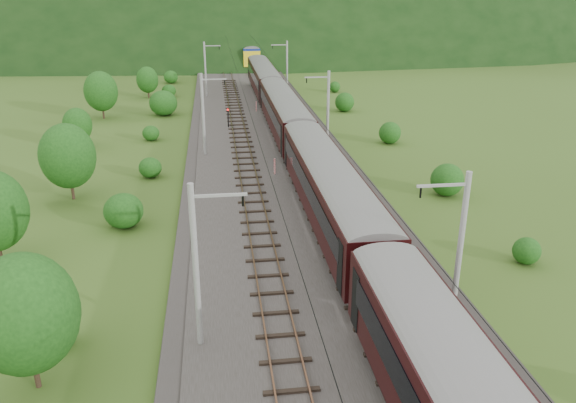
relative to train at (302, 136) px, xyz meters
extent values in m
plane|color=#344C17|center=(-2.40, -24.61, -3.80)|extent=(600.00, 600.00, 0.00)
cube|color=#38332D|center=(-2.40, -14.61, -3.65)|extent=(14.00, 220.00, 0.30)
cube|color=brown|center=(-5.52, -14.61, -3.31)|extent=(0.08, 220.00, 0.15)
cube|color=brown|center=(-4.08, -14.61, -3.31)|extent=(0.08, 220.00, 0.15)
cube|color=black|center=(-4.80, -14.61, -3.44)|extent=(2.40, 220.00, 0.12)
cube|color=brown|center=(-0.72, -14.61, -3.31)|extent=(0.08, 220.00, 0.15)
cube|color=brown|center=(0.72, -14.61, -3.31)|extent=(0.08, 220.00, 0.15)
cube|color=black|center=(0.00, -14.61, -3.44)|extent=(2.40, 220.00, 0.12)
cylinder|color=gray|center=(-8.60, -24.61, 0.50)|extent=(0.28, 0.28, 8.00)
cube|color=gray|center=(-7.40, -24.61, 3.90)|extent=(2.40, 0.12, 0.12)
cylinder|color=black|center=(-6.40, -24.61, 3.60)|extent=(0.10, 0.10, 0.50)
cylinder|color=gray|center=(-8.60, 7.39, 0.50)|extent=(0.28, 0.28, 8.00)
cube|color=gray|center=(-7.40, 7.39, 3.90)|extent=(2.40, 0.12, 0.12)
cylinder|color=black|center=(-6.40, 7.39, 3.60)|extent=(0.10, 0.10, 0.50)
cylinder|color=gray|center=(-8.60, 39.39, 0.50)|extent=(0.28, 0.28, 8.00)
cube|color=gray|center=(-7.40, 39.39, 3.90)|extent=(2.40, 0.12, 0.12)
cylinder|color=black|center=(-6.40, 39.39, 3.60)|extent=(0.10, 0.10, 0.50)
cylinder|color=gray|center=(-8.60, 71.39, 0.50)|extent=(0.28, 0.28, 8.00)
cube|color=gray|center=(-7.40, 71.39, 3.90)|extent=(2.40, 0.12, 0.12)
cylinder|color=black|center=(-6.40, 71.39, 3.60)|extent=(0.10, 0.10, 0.50)
cylinder|color=gray|center=(-8.60, 103.39, 0.50)|extent=(0.28, 0.28, 8.00)
cube|color=gray|center=(-7.40, 103.39, 3.90)|extent=(2.40, 0.12, 0.12)
cylinder|color=black|center=(-6.40, 103.39, 3.60)|extent=(0.10, 0.10, 0.50)
cylinder|color=gray|center=(3.80, -24.61, 0.50)|extent=(0.28, 0.28, 8.00)
cube|color=gray|center=(2.60, -24.61, 3.90)|extent=(2.40, 0.12, 0.12)
cylinder|color=black|center=(1.60, -24.61, 3.60)|extent=(0.10, 0.10, 0.50)
cylinder|color=gray|center=(3.80, 7.39, 0.50)|extent=(0.28, 0.28, 8.00)
cube|color=gray|center=(2.60, 7.39, 3.90)|extent=(2.40, 0.12, 0.12)
cylinder|color=black|center=(1.60, 7.39, 3.60)|extent=(0.10, 0.10, 0.50)
cylinder|color=gray|center=(3.80, 39.39, 0.50)|extent=(0.28, 0.28, 8.00)
cube|color=gray|center=(2.60, 39.39, 3.90)|extent=(2.40, 0.12, 0.12)
cylinder|color=black|center=(1.60, 39.39, 3.60)|extent=(0.10, 0.10, 0.50)
cylinder|color=gray|center=(3.80, 71.39, 0.50)|extent=(0.28, 0.28, 8.00)
cube|color=gray|center=(2.60, 71.39, 3.90)|extent=(2.40, 0.12, 0.12)
cylinder|color=black|center=(1.60, 71.39, 3.60)|extent=(0.10, 0.10, 0.50)
cylinder|color=gray|center=(3.80, 103.39, 0.50)|extent=(0.28, 0.28, 8.00)
cube|color=gray|center=(2.60, 103.39, 3.90)|extent=(2.40, 0.12, 0.12)
cylinder|color=black|center=(1.60, 103.39, 3.60)|extent=(0.10, 0.10, 0.50)
cylinder|color=black|center=(-4.80, -14.61, 3.30)|extent=(0.03, 198.00, 0.03)
cylinder|color=black|center=(0.00, -14.61, 3.30)|extent=(0.03, 198.00, 0.03)
ellipsoid|color=black|center=(-2.40, 235.39, -3.80)|extent=(504.00, 360.00, 244.00)
cube|color=black|center=(0.00, -28.48, -2.74)|extent=(2.39, 3.48, 0.98)
cube|color=black|center=(0.00, -12.12, -0.62)|extent=(3.16, 23.94, 3.26)
cylinder|color=slate|center=(0.00, -12.12, 0.85)|extent=(3.16, 23.82, 3.16)
cube|color=black|center=(-1.60, -12.12, -0.23)|extent=(0.05, 21.07, 1.25)
cube|color=black|center=(1.60, -12.12, -0.23)|extent=(0.05, 21.07, 1.25)
cube|color=black|center=(0.00, -20.50, -2.74)|extent=(2.39, 3.48, 0.98)
cube|color=black|center=(0.00, -3.74, -2.74)|extent=(2.39, 3.48, 0.98)
cube|color=black|center=(0.00, 12.61, -0.62)|extent=(3.16, 23.94, 3.26)
cylinder|color=slate|center=(0.00, 12.61, 0.85)|extent=(3.16, 23.82, 3.16)
cube|color=black|center=(-1.60, 12.61, -0.23)|extent=(0.05, 21.07, 1.25)
cube|color=black|center=(1.60, 12.61, -0.23)|extent=(0.05, 21.07, 1.25)
cube|color=black|center=(0.00, 4.24, -2.74)|extent=(2.39, 3.48, 0.98)
cube|color=black|center=(0.00, 20.99, -2.74)|extent=(2.39, 3.48, 0.98)
cube|color=black|center=(0.00, 37.35, -0.62)|extent=(3.16, 23.94, 3.26)
cylinder|color=slate|center=(0.00, 37.35, 0.85)|extent=(3.16, 23.82, 3.16)
cube|color=black|center=(-1.60, 37.35, -0.23)|extent=(0.05, 21.07, 1.25)
cube|color=black|center=(1.60, 37.35, -0.23)|extent=(0.05, 21.07, 1.25)
cube|color=black|center=(0.00, 28.97, -2.74)|extent=(2.39, 3.48, 0.98)
cube|color=black|center=(0.00, 45.73, -2.74)|extent=(2.39, 3.48, 0.98)
cube|color=navy|center=(0.00, 71.88, -0.62)|extent=(3.16, 19.59, 3.26)
cylinder|color=slate|center=(0.00, 71.88, 0.85)|extent=(3.16, 19.49, 3.16)
cube|color=black|center=(-1.60, 71.88, -0.23)|extent=(0.05, 17.24, 1.25)
cube|color=black|center=(1.60, 71.88, -0.23)|extent=(0.05, 17.24, 1.25)
cube|color=black|center=(0.00, 65.02, -2.74)|extent=(2.39, 3.48, 0.98)
cube|color=black|center=(0.00, 78.73, -2.74)|extent=(2.39, 3.48, 0.98)
cube|color=yellow|center=(0.00, 81.47, -0.84)|extent=(3.22, 0.50, 2.94)
cube|color=yellow|center=(0.00, 62.29, -0.84)|extent=(3.22, 0.50, 2.94)
cube|color=black|center=(0.00, 74.88, 1.61)|extent=(0.08, 1.60, 0.98)
cylinder|color=red|center=(-2.38, 0.19, -2.78)|extent=(0.16, 0.16, 1.45)
cylinder|color=red|center=(-1.93, 27.12, -2.83)|extent=(0.14, 0.14, 1.34)
cylinder|color=black|center=(-5.93, 18.59, -2.48)|extent=(0.14, 0.14, 2.03)
sphere|color=red|center=(-5.93, 18.59, -1.42)|extent=(0.24, 0.24, 0.24)
ellipsoid|color=#174512|center=(-15.33, -23.44, -2.97)|extent=(1.85, 1.85, 1.67)
ellipsoid|color=#174512|center=(-14.17, -9.47, -2.55)|extent=(2.77, 2.77, 2.49)
ellipsoid|color=#174512|center=(-13.41, 1.60, -2.89)|extent=(2.03, 2.03, 1.83)
ellipsoid|color=#174512|center=(-14.59, 14.64, -2.97)|extent=(1.86, 1.86, 1.67)
ellipsoid|color=#174512|center=(-14.15, 27.53, -2.16)|extent=(3.65, 3.65, 3.28)
ellipsoid|color=#174512|center=(-14.34, 40.66, -2.84)|extent=(2.14, 2.14, 1.93)
ellipsoid|color=#174512|center=(-14.87, 53.84, -2.71)|extent=(2.44, 2.44, 2.19)
ellipsoid|color=#174512|center=(-17.80, 66.39, -2.17)|extent=(3.62, 3.62, 3.26)
cylinder|color=black|center=(-15.49, -26.48, -2.11)|extent=(0.24, 0.24, 3.39)
ellipsoid|color=#174512|center=(-15.49, -26.48, -0.17)|extent=(4.35, 4.35, 5.23)
cylinder|color=black|center=(-19.07, -3.17, -2.12)|extent=(0.24, 0.24, 3.36)
ellipsoid|color=#174512|center=(-19.07, -3.17, -0.20)|extent=(4.32, 4.32, 5.19)
cylinder|color=black|center=(-21.77, 12.51, -2.64)|extent=(0.24, 0.24, 2.32)
ellipsoid|color=#174512|center=(-21.77, 12.51, -1.31)|extent=(2.99, 2.99, 3.59)
cylinder|color=black|center=(-21.74, 26.70, -2.16)|extent=(0.24, 0.24, 3.28)
ellipsoid|color=#174512|center=(-21.74, 26.70, -0.29)|extent=(4.21, 4.21, 5.06)
cylinder|color=black|center=(-17.41, 40.56, -2.53)|extent=(0.24, 0.24, 2.55)
ellipsoid|color=#174512|center=(-17.41, 40.56, -1.07)|extent=(3.27, 3.27, 3.93)
ellipsoid|color=#174512|center=(11.20, -18.42, -3.04)|extent=(1.70, 1.70, 1.53)
ellipsoid|color=#174512|center=(11.03, -6.24, -2.60)|extent=(2.68, 2.68, 2.41)
ellipsoid|color=#174512|center=(11.23, 10.00, -2.73)|extent=(2.38, 2.38, 2.14)
ellipsoid|color=#174512|center=(10.06, 26.84, -2.64)|extent=(2.58, 2.58, 2.32)
ellipsoid|color=#174512|center=(11.80, 41.49, -3.03)|extent=(1.73, 1.73, 1.55)
camera|label=1|loc=(-7.40, -47.32, 12.32)|focal=35.00mm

